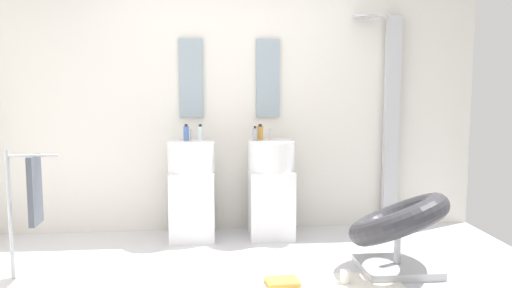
{
  "coord_description": "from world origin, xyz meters",
  "views": [
    {
      "loc": [
        -0.24,
        -3.47,
        1.42
      ],
      "look_at": [
        0.15,
        0.55,
        0.95
      ],
      "focal_mm": 37.41,
      "sensor_mm": 36.0,
      "label": 1
    }
  ],
  "objects_px": {
    "towel_rack": "(31,193)",
    "pedestal_sink_right": "(271,188)",
    "shower_column": "(390,118)",
    "soap_bottle_amber": "(260,133)",
    "lounge_chair": "(398,226)",
    "magazine_ochre": "(282,282)",
    "coffee_mug": "(345,277)",
    "soap_bottle_grey": "(255,134)",
    "soap_bottle_clear": "(200,133)",
    "soap_bottle_blue": "(186,133)",
    "pedestal_sink_left": "(192,189)"
  },
  "relations": [
    {
      "from": "coffee_mug",
      "to": "soap_bottle_grey",
      "type": "bearing_deg",
      "value": 112.83
    },
    {
      "from": "soap_bottle_grey",
      "to": "soap_bottle_amber",
      "type": "height_order",
      "value": "soap_bottle_amber"
    },
    {
      "from": "towel_rack",
      "to": "magazine_ochre",
      "type": "distance_m",
      "value": 1.9
    },
    {
      "from": "pedestal_sink_right",
      "to": "towel_rack",
      "type": "distance_m",
      "value": 2.05
    },
    {
      "from": "coffee_mug",
      "to": "soap_bottle_grey",
      "type": "relative_size",
      "value": 0.66
    },
    {
      "from": "shower_column",
      "to": "soap_bottle_amber",
      "type": "distance_m",
      "value": 1.29
    },
    {
      "from": "shower_column",
      "to": "coffee_mug",
      "type": "height_order",
      "value": "shower_column"
    },
    {
      "from": "pedestal_sink_right",
      "to": "soap_bottle_clear",
      "type": "distance_m",
      "value": 0.82
    },
    {
      "from": "pedestal_sink_right",
      "to": "magazine_ochre",
      "type": "bearing_deg",
      "value": -93.35
    },
    {
      "from": "pedestal_sink_left",
      "to": "pedestal_sink_right",
      "type": "bearing_deg",
      "value": 0.0
    },
    {
      "from": "shower_column",
      "to": "soap_bottle_clear",
      "type": "bearing_deg",
      "value": -176.23
    },
    {
      "from": "soap_bottle_amber",
      "to": "soap_bottle_blue",
      "type": "bearing_deg",
      "value": 179.0
    },
    {
      "from": "pedestal_sink_right",
      "to": "soap_bottle_amber",
      "type": "bearing_deg",
      "value": 135.12
    },
    {
      "from": "pedestal_sink_right",
      "to": "soap_bottle_clear",
      "type": "relative_size",
      "value": 6.77
    },
    {
      "from": "towel_rack",
      "to": "soap_bottle_grey",
      "type": "bearing_deg",
      "value": 27.95
    },
    {
      "from": "lounge_chair",
      "to": "soap_bottle_blue",
      "type": "relative_size",
      "value": 7.32
    },
    {
      "from": "pedestal_sink_right",
      "to": "towel_rack",
      "type": "xyz_separation_m",
      "value": [
        -1.85,
        -0.88,
        0.17
      ]
    },
    {
      "from": "coffee_mug",
      "to": "soap_bottle_blue",
      "type": "height_order",
      "value": "soap_bottle_blue"
    },
    {
      "from": "pedestal_sink_left",
      "to": "soap_bottle_blue",
      "type": "relative_size",
      "value": 6.67
    },
    {
      "from": "coffee_mug",
      "to": "soap_bottle_clear",
      "type": "height_order",
      "value": "soap_bottle_clear"
    },
    {
      "from": "towel_rack",
      "to": "soap_bottle_clear",
      "type": "distance_m",
      "value": 1.59
    },
    {
      "from": "shower_column",
      "to": "soap_bottle_grey",
      "type": "height_order",
      "value": "shower_column"
    },
    {
      "from": "magazine_ochre",
      "to": "soap_bottle_clear",
      "type": "bearing_deg",
      "value": 108.64
    },
    {
      "from": "towel_rack",
      "to": "coffee_mug",
      "type": "height_order",
      "value": "towel_rack"
    },
    {
      "from": "shower_column",
      "to": "soap_bottle_clear",
      "type": "relative_size",
      "value": 14.0
    },
    {
      "from": "pedestal_sink_left",
      "to": "pedestal_sink_right",
      "type": "distance_m",
      "value": 0.72
    },
    {
      "from": "lounge_chair",
      "to": "towel_rack",
      "type": "xyz_separation_m",
      "value": [
        -2.68,
        0.12,
        0.28
      ]
    },
    {
      "from": "pedestal_sink_right",
      "to": "shower_column",
      "type": "relative_size",
      "value": 0.48
    },
    {
      "from": "pedestal_sink_left",
      "to": "pedestal_sink_right",
      "type": "relative_size",
      "value": 1.0
    },
    {
      "from": "lounge_chair",
      "to": "soap_bottle_blue",
      "type": "height_order",
      "value": "soap_bottle_blue"
    },
    {
      "from": "shower_column",
      "to": "coffee_mug",
      "type": "distance_m",
      "value": 1.95
    },
    {
      "from": "pedestal_sink_left",
      "to": "lounge_chair",
      "type": "relative_size",
      "value": 0.91
    },
    {
      "from": "lounge_chair",
      "to": "soap_bottle_grey",
      "type": "bearing_deg",
      "value": 133.84
    },
    {
      "from": "coffee_mug",
      "to": "soap_bottle_amber",
      "type": "bearing_deg",
      "value": 109.75
    },
    {
      "from": "pedestal_sink_left",
      "to": "soap_bottle_grey",
      "type": "relative_size",
      "value": 7.49
    },
    {
      "from": "shower_column",
      "to": "pedestal_sink_left",
      "type": "bearing_deg",
      "value": -173.1
    },
    {
      "from": "towel_rack",
      "to": "soap_bottle_grey",
      "type": "relative_size",
      "value": 7.18
    },
    {
      "from": "soap_bottle_blue",
      "to": "pedestal_sink_left",
      "type": "bearing_deg",
      "value": -66.09
    },
    {
      "from": "shower_column",
      "to": "soap_bottle_blue",
      "type": "xyz_separation_m",
      "value": [
        -1.96,
        -0.13,
        -0.12
      ]
    },
    {
      "from": "soap_bottle_amber",
      "to": "shower_column",
      "type": "bearing_deg",
      "value": 6.2
    },
    {
      "from": "soap_bottle_blue",
      "to": "coffee_mug",
      "type": "bearing_deg",
      "value": -49.03
    },
    {
      "from": "coffee_mug",
      "to": "soap_bottle_grey",
      "type": "distance_m",
      "value": 1.62
    },
    {
      "from": "shower_column",
      "to": "soap_bottle_blue",
      "type": "height_order",
      "value": "shower_column"
    },
    {
      "from": "towel_rack",
      "to": "pedestal_sink_right",
      "type": "bearing_deg",
      "value": 25.39
    },
    {
      "from": "lounge_chair",
      "to": "coffee_mug",
      "type": "height_order",
      "value": "lounge_chair"
    },
    {
      "from": "pedestal_sink_right",
      "to": "shower_column",
      "type": "xyz_separation_m",
      "value": [
        1.19,
        0.23,
        0.62
      ]
    },
    {
      "from": "soap_bottle_clear",
      "to": "soap_bottle_amber",
      "type": "height_order",
      "value": "soap_bottle_clear"
    },
    {
      "from": "towel_rack",
      "to": "shower_column",
      "type": "bearing_deg",
      "value": 20.07
    },
    {
      "from": "lounge_chair",
      "to": "soap_bottle_amber",
      "type": "bearing_deg",
      "value": 130.46
    },
    {
      "from": "shower_column",
      "to": "magazine_ochre",
      "type": "height_order",
      "value": "shower_column"
    }
  ]
}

